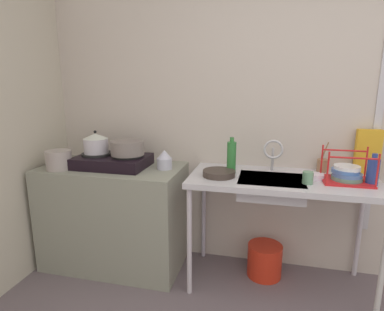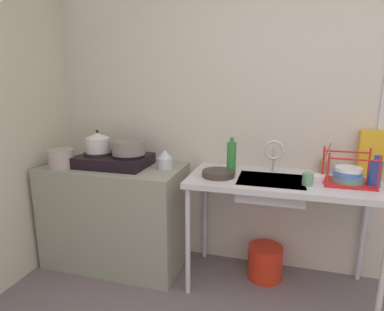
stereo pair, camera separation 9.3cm
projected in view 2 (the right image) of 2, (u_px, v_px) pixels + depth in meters
The scene contains 19 objects.
wall_back at pixel (340, 112), 2.33m from camera, with size 5.46×0.10×2.61m, color beige.
counter_concrete at pixel (116, 214), 2.65m from camera, with size 1.14×0.60×0.85m, color gray.
counter_sink at pixel (282, 188), 2.22m from camera, with size 1.33×0.60×0.85m.
stove at pixel (114, 160), 2.54m from camera, with size 0.57×0.39×0.11m.
pot_on_left_burner at pixel (98, 142), 2.55m from camera, with size 0.20×0.20×0.19m.
pot_on_right_burner at pixel (129, 147), 2.48m from camera, with size 0.26×0.26×0.11m.
pot_beside_stove at pixel (62, 159), 2.48m from camera, with size 0.20×0.20×0.15m.
percolator at pixel (165, 159), 2.46m from camera, with size 0.12×0.12×0.15m.
sink_basin at pixel (270, 188), 2.20m from camera, with size 0.45×0.37×0.12m, color silver.
faucet at pixel (274, 152), 2.30m from camera, with size 0.15×0.08×0.25m.
frying_pan at pixel (218, 174), 2.25m from camera, with size 0.23×0.23×0.04m, color #3B302A.
dish_rack at pixel (348, 176), 2.08m from camera, with size 0.31×0.26×0.23m.
cup_by_rack at pixel (308, 179), 2.05m from camera, with size 0.07×0.07×0.08m, color #649370.
small_bowl_on_drainboard at pixel (316, 178), 2.16m from camera, with size 0.11×0.11×0.04m, color white.
bottle_by_sink at pixel (231, 157), 2.31m from camera, with size 0.07×0.07×0.27m.
bottle_by_rack at pixel (375, 173), 2.01m from camera, with size 0.08×0.08×0.21m.
cereal_box at pixel (371, 153), 2.25m from camera, with size 0.17×0.05×0.33m, color gold.
utensil_jar at pixel (324, 166), 2.34m from camera, with size 0.08×0.08×0.23m.
bucket_on_floor at pixel (265, 262), 2.47m from camera, with size 0.27×0.27×0.26m, color red.
Camera 2 is at (-0.43, -0.67, 1.50)m, focal length 29.14 mm.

